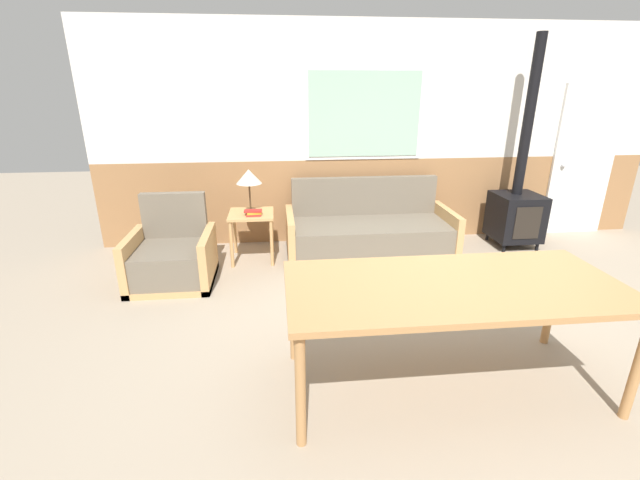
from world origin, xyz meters
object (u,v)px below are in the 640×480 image
object	(u,v)px
side_table	(252,221)
table_lamp	(249,177)
dining_table	(453,292)
armchair	(172,259)
wood_stove	(517,204)
couch	(369,233)

from	to	relation	value
side_table	table_lamp	xyz separation A→B (m)	(-0.01, 0.09, 0.50)
side_table	dining_table	bearing A→B (deg)	-60.14
side_table	table_lamp	size ratio (longest dim) A/B	1.18
armchair	wood_stove	world-z (taller)	wood_stove
armchair	table_lamp	bearing A→B (deg)	24.28
side_table	armchair	bearing A→B (deg)	-146.63
couch	wood_stove	world-z (taller)	wood_stove
side_table	table_lamp	distance (m)	0.51
dining_table	wood_stove	distance (m)	3.21
table_lamp	dining_table	xyz separation A→B (m)	(1.41, -2.53, -0.26)
side_table	wood_stove	xyz separation A→B (m)	(3.32, 0.13, 0.08)
wood_stove	table_lamp	bearing A→B (deg)	-179.24
couch	wood_stove	size ratio (longest dim) A/B	0.79
table_lamp	wood_stove	xyz separation A→B (m)	(3.32, 0.04, -0.42)
table_lamp	dining_table	world-z (taller)	table_lamp
dining_table	wood_stove	bearing A→B (deg)	53.42
wood_stove	dining_table	bearing A→B (deg)	-126.58
dining_table	side_table	bearing A→B (deg)	119.86
table_lamp	wood_stove	world-z (taller)	wood_stove
armchair	side_table	distance (m)	0.99
couch	dining_table	distance (m)	2.54
wood_stove	side_table	bearing A→B (deg)	-177.69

